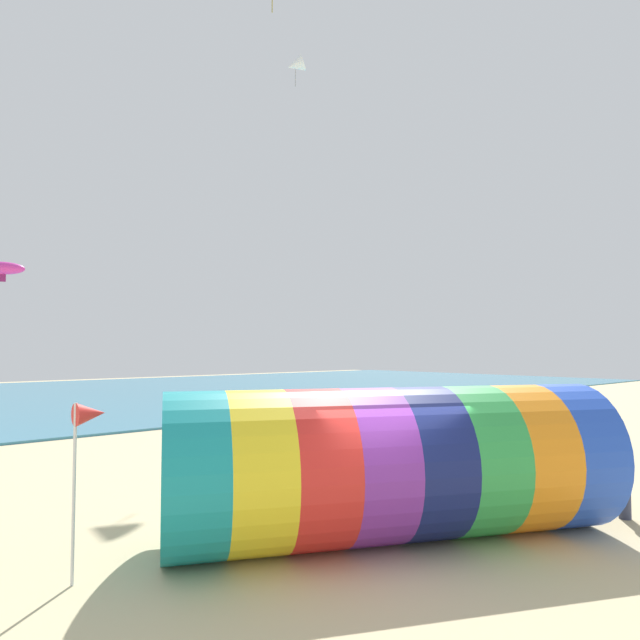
{
  "coord_description": "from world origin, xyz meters",
  "views": [
    {
      "loc": [
        -7.45,
        -6.92,
        3.51
      ],
      "look_at": [
        0.62,
        2.11,
        4.12
      ],
      "focal_mm": 32.0,
      "sensor_mm": 36.0,
      "label": 1
    }
  ],
  "objects_px": {
    "beach_flag": "(89,422)",
    "kite_magenta_parafoil": "(3,268)",
    "giant_inflatable_tube": "(393,463)",
    "kite_white_delta": "(295,65)",
    "kite_handler": "(624,474)"
  },
  "relations": [
    {
      "from": "giant_inflatable_tube",
      "to": "kite_white_delta",
      "type": "bearing_deg",
      "value": 56.59
    },
    {
      "from": "kite_white_delta",
      "to": "beach_flag",
      "type": "distance_m",
      "value": 25.21
    },
    {
      "from": "giant_inflatable_tube",
      "to": "kite_white_delta",
      "type": "xyz_separation_m",
      "value": [
        9.9,
        15.0,
        16.61
      ]
    },
    {
      "from": "giant_inflatable_tube",
      "to": "beach_flag",
      "type": "bearing_deg",
      "value": 159.26
    },
    {
      "from": "kite_white_delta",
      "to": "beach_flag",
      "type": "height_order",
      "value": "kite_white_delta"
    },
    {
      "from": "giant_inflatable_tube",
      "to": "kite_white_delta",
      "type": "height_order",
      "value": "kite_white_delta"
    },
    {
      "from": "giant_inflatable_tube",
      "to": "kite_white_delta",
      "type": "distance_m",
      "value": 24.47
    },
    {
      "from": "kite_magenta_parafoil",
      "to": "beach_flag",
      "type": "relative_size",
      "value": 0.59
    },
    {
      "from": "giant_inflatable_tube",
      "to": "kite_magenta_parafoil",
      "type": "distance_m",
      "value": 17.4
    },
    {
      "from": "giant_inflatable_tube",
      "to": "beach_flag",
      "type": "relative_size",
      "value": 3.18
    },
    {
      "from": "beach_flag",
      "to": "giant_inflatable_tube",
      "type": "bearing_deg",
      "value": -20.74
    },
    {
      "from": "giant_inflatable_tube",
      "to": "kite_magenta_parafoil",
      "type": "xyz_separation_m",
      "value": [
        -2.9,
        16.39,
        5.09
      ]
    },
    {
      "from": "kite_magenta_parafoil",
      "to": "beach_flag",
      "type": "height_order",
      "value": "kite_magenta_parafoil"
    },
    {
      "from": "beach_flag",
      "to": "kite_magenta_parafoil",
      "type": "bearing_deg",
      "value": 82.18
    },
    {
      "from": "kite_handler",
      "to": "kite_magenta_parafoil",
      "type": "bearing_deg",
      "value": 111.74
    }
  ]
}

